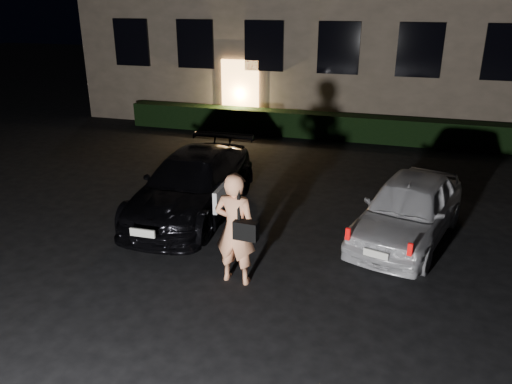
% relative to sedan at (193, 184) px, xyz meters
% --- Properties ---
extents(ground, '(80.00, 80.00, 0.00)m').
position_rel_sedan_xyz_m(ground, '(2.04, -3.18, -0.67)').
color(ground, black).
rests_on(ground, ground).
extents(hedge, '(15.00, 0.70, 0.85)m').
position_rel_sedan_xyz_m(hedge, '(2.04, 7.32, -0.25)').
color(hedge, black).
rests_on(hedge, ground).
extents(sedan, '(2.08, 4.76, 1.34)m').
position_rel_sedan_xyz_m(sedan, '(0.00, 0.00, 0.00)').
color(sedan, black).
rests_on(sedan, ground).
extents(hatch, '(2.50, 4.11, 1.31)m').
position_rel_sedan_xyz_m(hatch, '(4.67, -0.01, -0.02)').
color(hatch, silver).
rests_on(hatch, ground).
extents(man, '(0.82, 0.51, 1.97)m').
position_rel_sedan_xyz_m(man, '(1.90, -2.54, 0.32)').
color(man, '#FFA574').
rests_on(man, ground).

